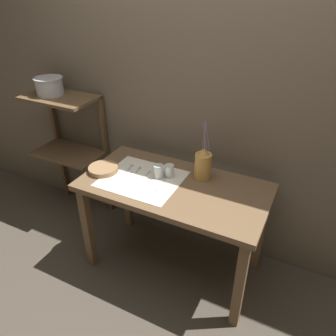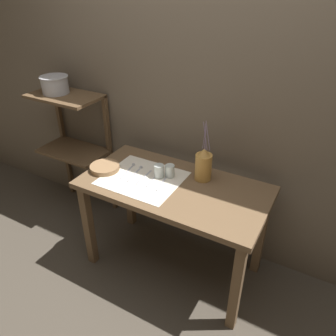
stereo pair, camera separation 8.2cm
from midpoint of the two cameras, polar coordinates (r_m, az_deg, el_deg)
The scene contains 15 objects.
ground_plane at distance 2.73m, azimuth -0.02°, elevation -16.38°, with size 12.00×12.00×0.00m, color #473F35.
stone_wall_back at distance 2.40m, azimuth 4.81°, elevation 11.13°, with size 7.00×0.06×2.40m.
wooden_table at distance 2.29m, azimuth -0.03°, elevation -5.20°, with size 1.28×0.66×0.77m.
wooden_shelf_unit at distance 2.99m, azimuth -17.66°, elevation 5.88°, with size 0.60×0.35×1.15m.
linen_cloth at distance 2.30m, azimuth -5.54°, elevation -1.87°, with size 0.54×0.47×0.00m.
pitcher_with_flowers at distance 2.25m, azimuth 5.06°, elevation 0.63°, with size 0.11×0.11×0.43m.
wooden_bowl at distance 2.42m, azimuth -12.15°, elevation -0.19°, with size 0.21×0.21×0.04m.
glass_tumbler_near at distance 2.29m, azimuth -2.69°, elevation -0.56°, with size 0.07×0.07×0.09m.
glass_tumbler_far at distance 2.29m, azimuth -0.79°, elevation -0.50°, with size 0.07×0.07×0.09m.
spoon_inner at distance 2.42m, azimuth -7.69°, elevation -0.06°, with size 0.04×0.21×0.02m.
spoon_outer at distance 2.38m, azimuth -6.38°, elevation -0.51°, with size 0.04×0.22×0.02m.
fork_inner at distance 2.30m, azimuth -5.34°, elevation -1.73°, with size 0.01×0.20×0.00m.
fork_outer at distance 2.28m, azimuth -3.67°, elevation -2.03°, with size 0.03×0.20×0.00m.
knife_center at distance 2.24m, azimuth -2.08°, elevation -2.60°, with size 0.04×0.20×0.00m.
metal_pot_large at distance 2.89m, azimuth -20.77°, elevation 13.24°, with size 0.23×0.23×0.14m.
Camera 1 is at (0.80, -1.67, 2.01)m, focal length 35.00 mm.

